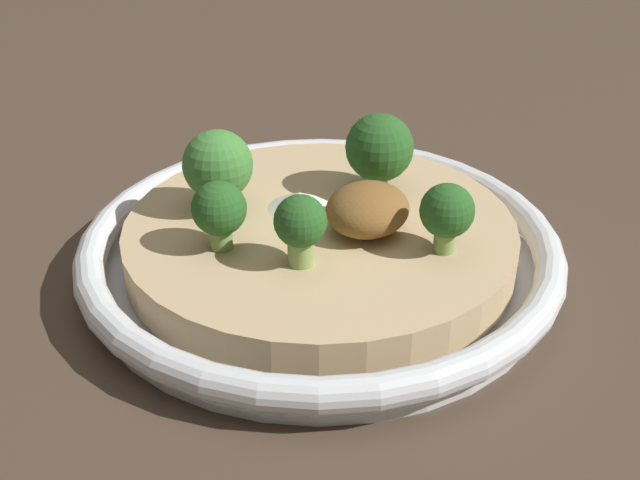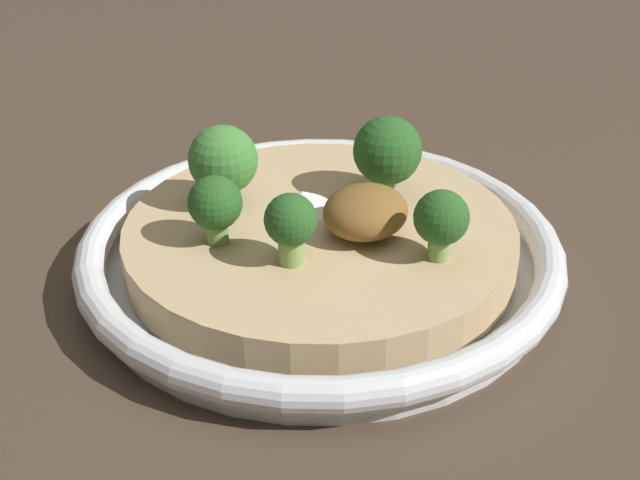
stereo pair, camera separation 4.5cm
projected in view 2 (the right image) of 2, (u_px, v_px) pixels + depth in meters
The scene contains 9 objects.
ground_plane at pixel (320, 271), 0.46m from camera, with size 6.00×6.00×0.00m, color #47382B.
risotto_bowl at pixel (320, 247), 0.46m from camera, with size 0.27×0.27×0.03m.
cheese_sprinkle at pixel (303, 199), 0.46m from camera, with size 0.04×0.04×0.01m.
crispy_onion_garnish at pixel (366, 212), 0.43m from camera, with size 0.05×0.04×0.03m.
broccoli_back_right at pixel (291, 224), 0.40m from camera, with size 0.03×0.03×0.04m.
broccoli_front at pixel (223, 161), 0.45m from camera, with size 0.04×0.04×0.05m.
broccoli_front_right at pixel (215, 205), 0.42m from camera, with size 0.03×0.03×0.04m.
broccoli_left at pixel (387, 152), 0.47m from camera, with size 0.04×0.04×0.05m.
broccoli_back at pixel (441, 220), 0.41m from camera, with size 0.03×0.03×0.04m.
Camera 2 is at (0.30, 0.25, 0.25)m, focal length 45.00 mm.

